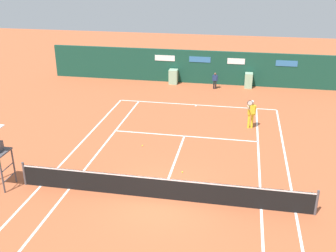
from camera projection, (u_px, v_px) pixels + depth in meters
name	position (u px, v px, depth m)	size (l,w,h in m)	color
ground_plane	(164.00, 191.00, 16.68)	(80.00, 80.00, 0.01)	#B25633
tennis_net	(161.00, 188.00, 15.96)	(12.10, 0.10, 1.07)	#4C4C51
sponsor_back_wall	(205.00, 68.00, 31.07)	(25.00, 1.02, 2.60)	#144233
player_on_baseline	(251.00, 112.00, 22.66)	(0.55, 0.77, 1.88)	yellow
ball_kid_centre_post	(215.00, 80.00, 29.92)	(0.42, 0.19, 1.26)	black
tennis_ball_by_sideline	(142.00, 146.00, 20.75)	(0.07, 0.07, 0.07)	#CCE033
tennis_ball_mid_court	(182.00, 172.00, 18.13)	(0.07, 0.07, 0.07)	#CCE033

